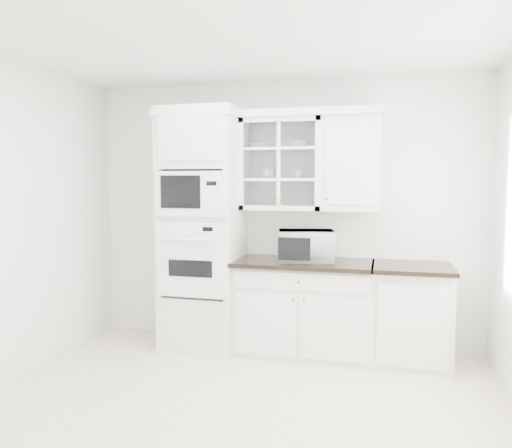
# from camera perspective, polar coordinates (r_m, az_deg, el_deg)

# --- Properties ---
(ground) EXTENTS (4.00, 3.50, 0.01)m
(ground) POSITION_cam_1_polar(r_m,az_deg,el_deg) (3.84, -2.62, -21.11)
(ground) COLOR beige
(ground) RESTS_ON ground
(room_shell) EXTENTS (4.00, 3.50, 2.70)m
(room_shell) POSITION_cam_1_polar(r_m,az_deg,el_deg) (3.86, -0.85, 6.29)
(room_shell) COLOR white
(room_shell) RESTS_ON ground
(oven_column) EXTENTS (0.76, 0.68, 2.40)m
(oven_column) POSITION_cam_1_polar(r_m,az_deg,el_deg) (5.05, -6.12, -0.62)
(oven_column) COLOR silver
(oven_column) RESTS_ON ground
(base_cabinet_run) EXTENTS (1.32, 0.67, 0.92)m
(base_cabinet_run) POSITION_cam_1_polar(r_m,az_deg,el_deg) (4.95, 5.49, -9.40)
(base_cabinet_run) COLOR silver
(base_cabinet_run) RESTS_ON ground
(extra_base_cabinet) EXTENTS (0.72, 0.67, 0.92)m
(extra_base_cabinet) POSITION_cam_1_polar(r_m,az_deg,el_deg) (4.90, 17.28, -9.74)
(extra_base_cabinet) COLOR silver
(extra_base_cabinet) RESTS_ON ground
(upper_cabinet_glass) EXTENTS (0.80, 0.33, 0.90)m
(upper_cabinet_glass) POSITION_cam_1_polar(r_m,az_deg,el_deg) (4.98, 3.00, 6.81)
(upper_cabinet_glass) COLOR silver
(upper_cabinet_glass) RESTS_ON room_shell
(upper_cabinet_solid) EXTENTS (0.55, 0.33, 0.90)m
(upper_cabinet_solid) POSITION_cam_1_polar(r_m,az_deg,el_deg) (4.89, 10.84, 6.76)
(upper_cabinet_solid) COLOR silver
(upper_cabinet_solid) RESTS_ON room_shell
(crown_molding) EXTENTS (2.14, 0.38, 0.07)m
(crown_molding) POSITION_cam_1_polar(r_m,az_deg,el_deg) (5.01, 1.77, 12.37)
(crown_molding) COLOR white
(crown_molding) RESTS_ON room_shell
(countertop_microwave) EXTENTS (0.59, 0.53, 0.30)m
(countertop_microwave) POSITION_cam_1_polar(r_m,az_deg,el_deg) (4.80, 5.73, -2.47)
(countertop_microwave) COLOR white
(countertop_microwave) RESTS_ON base_cabinet_run
(bowl_a) EXTENTS (0.29, 0.29, 0.06)m
(bowl_a) POSITION_cam_1_polar(r_m,az_deg,el_deg) (5.01, 0.70, 8.96)
(bowl_a) COLOR white
(bowl_a) RESTS_ON upper_cabinet_glass
(bowl_b) EXTENTS (0.21, 0.21, 0.06)m
(bowl_b) POSITION_cam_1_polar(r_m,az_deg,el_deg) (4.97, 4.71, 9.02)
(bowl_b) COLOR white
(bowl_b) RESTS_ON upper_cabinet_glass
(cup_a) EXTENTS (0.13, 0.13, 0.10)m
(cup_a) POSITION_cam_1_polar(r_m,az_deg,el_deg) (5.00, 1.44, 5.76)
(cup_a) COLOR white
(cup_a) RESTS_ON upper_cabinet_glass
(cup_b) EXTENTS (0.13, 0.13, 0.09)m
(cup_b) POSITION_cam_1_polar(r_m,az_deg,el_deg) (4.94, 4.85, 5.72)
(cup_b) COLOR white
(cup_b) RESTS_ON upper_cabinet_glass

